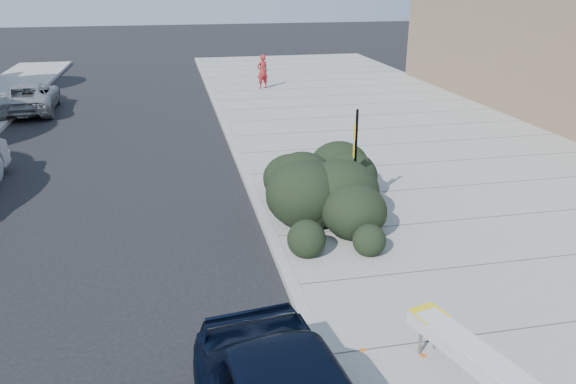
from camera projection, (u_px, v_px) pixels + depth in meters
name	position (u px, v px, depth m)	size (l,w,h in m)	color
ground	(293.00, 293.00, 9.91)	(120.00, 120.00, 0.00)	black
sidewalk_near	(452.00, 175.00, 15.52)	(11.20, 50.00, 0.15)	gray
curb_near	(252.00, 190.00, 14.44)	(0.22, 50.00, 0.17)	#9E9E99
bench	(470.00, 353.00, 7.29)	(0.94, 2.14, 0.63)	gray
bike_rack	(304.00, 185.00, 13.06)	(0.29, 0.56, 0.89)	black
sign_post	(355.00, 154.00, 12.55)	(0.12, 0.27, 2.37)	black
hedge	(330.00, 179.00, 12.58)	(2.19, 4.38, 1.64)	black
suv_silver	(30.00, 97.00, 22.85)	(2.02, 4.38, 1.22)	gray
pedestrian	(262.00, 72.00, 26.88)	(0.58, 0.38, 1.60)	maroon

